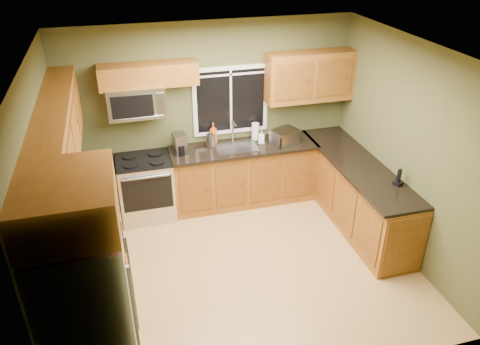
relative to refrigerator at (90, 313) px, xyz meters
name	(u,v)px	position (x,y,z in m)	size (l,w,h in m)	color
floor	(243,265)	(1.74, 1.30, -0.90)	(4.20, 4.20, 0.00)	tan
ceiling	(244,53)	(1.74, 1.30, 1.80)	(4.20, 4.20, 0.00)	white
back_wall	(211,115)	(1.74, 3.10, 0.45)	(4.20, 4.20, 0.00)	#4B502C
front_wall	(304,275)	(1.74, -0.50, 0.45)	(4.20, 4.20, 0.00)	#4B502C
left_wall	(48,198)	(-0.36, 1.30, 0.45)	(3.60, 3.60, 0.00)	#4B502C
right_wall	(407,151)	(3.84, 1.30, 0.45)	(3.60, 3.60, 0.00)	#4B502C
window	(231,100)	(2.04, 3.08, 0.65)	(1.12, 0.03, 1.02)	white
base_cabinets_left	(92,237)	(-0.06, 1.78, -0.45)	(0.60, 2.65, 0.90)	brown
countertop_left	(88,204)	(-0.04, 1.78, 0.02)	(0.65, 2.65, 0.04)	black
base_cabinets_back	(243,175)	(2.15, 2.80, -0.45)	(2.17, 0.60, 0.90)	brown
countertop_back	(244,148)	(2.15, 2.78, 0.02)	(2.17, 0.65, 0.04)	black
base_cabinets_peninsula	(356,194)	(3.54, 1.84, -0.45)	(0.60, 2.52, 0.90)	brown
countertop_peninsula	(358,165)	(3.51, 1.85, 0.02)	(0.65, 2.50, 0.04)	black
upper_cabinets_left	(59,133)	(-0.20, 1.78, 0.96)	(0.33, 2.65, 0.72)	brown
upper_cabinets_back_left	(149,75)	(0.89, 2.94, 1.17)	(1.30, 0.33, 0.30)	brown
upper_cabinets_back_right	(310,76)	(3.19, 2.94, 0.96)	(1.30, 0.33, 0.72)	brown
upper_cabinet_over_fridge	(67,202)	(0.00, 0.00, 1.13)	(0.72, 0.90, 0.38)	brown
refrigerator	(90,313)	(0.00, 0.00, 0.00)	(0.74, 0.90, 1.80)	#B7B7BC
range	(146,187)	(0.69, 2.77, -0.43)	(0.76, 0.69, 0.94)	#B7B7BC
microwave	(136,101)	(0.69, 2.91, 0.83)	(0.76, 0.41, 0.42)	#B7B7BC
sink	(236,146)	(2.04, 2.79, 0.05)	(0.60, 0.42, 0.36)	slate
toaster_oven	(285,137)	(2.75, 2.69, 0.15)	(0.45, 0.41, 0.23)	#B7B7BC
coffee_maker	(180,144)	(1.22, 2.80, 0.18)	(0.20, 0.26, 0.29)	slate
kettle	(211,140)	(1.68, 2.87, 0.15)	(0.14, 0.14, 0.24)	#B7B7BC
paper_towel_roll	(255,131)	(2.39, 2.98, 0.17)	(0.12, 0.12, 0.28)	white
soap_bottle_a	(213,133)	(1.75, 3.00, 0.20)	(0.12, 0.12, 0.31)	#C65612
soap_bottle_b	(261,137)	(2.44, 2.83, 0.13)	(0.08, 0.09, 0.19)	white
cordless_phone	(398,180)	(3.72, 1.19, 0.11)	(0.13, 0.13, 0.22)	black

